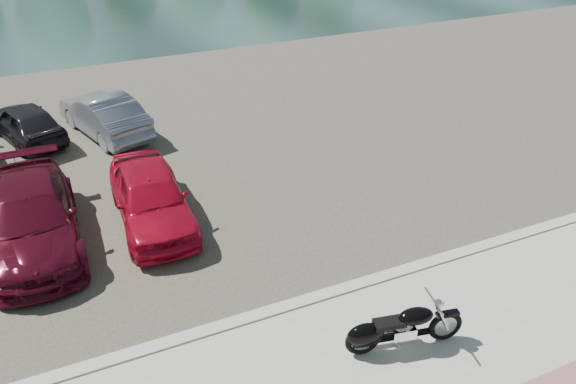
# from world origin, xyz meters

# --- Properties ---
(ground) EXTENTS (200.00, 200.00, 0.00)m
(ground) POSITION_xyz_m (0.00, 0.00, 0.00)
(ground) COLOR #595447
(ground) RESTS_ON ground
(kerb) EXTENTS (60.00, 0.30, 0.14)m
(kerb) POSITION_xyz_m (0.00, 2.00, 0.07)
(kerb) COLOR #A7A69D
(kerb) RESTS_ON ground
(parking_lot) EXTENTS (60.00, 18.00, 0.04)m
(parking_lot) POSITION_xyz_m (0.00, 11.00, 0.02)
(parking_lot) COLOR #3D3731
(parking_lot) RESTS_ON ground
(motorcycle) EXTENTS (2.31, 0.85, 1.05)m
(motorcycle) POSITION_xyz_m (-0.21, 0.16, 0.56)
(motorcycle) COLOR black
(motorcycle) RESTS_ON promenade
(car_3) EXTENTS (2.06, 5.03, 1.46)m
(car_3) POSITION_xyz_m (-6.13, 6.55, 0.77)
(car_3) COLOR #4C0A1C
(car_3) RESTS_ON parking_lot
(car_4) EXTENTS (1.80, 4.30, 1.45)m
(car_4) POSITION_xyz_m (-3.36, 6.37, 0.77)
(car_4) COLOR red
(car_4) RESTS_ON parking_lot
(car_8) EXTENTS (2.64, 4.00, 1.26)m
(car_8) POSITION_xyz_m (-6.06, 12.86, 0.67)
(car_8) COLOR black
(car_8) RESTS_ON parking_lot
(car_9) EXTENTS (2.67, 4.47, 1.39)m
(car_9) POSITION_xyz_m (-3.64, 12.31, 0.74)
(car_9) COLOR slate
(car_9) RESTS_ON parking_lot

